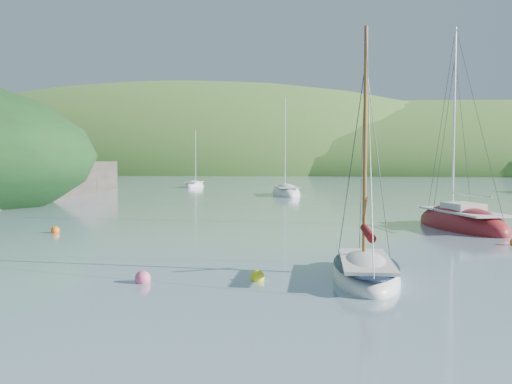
% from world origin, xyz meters
% --- Properties ---
extents(ground, '(700.00, 700.00, 0.00)m').
position_xyz_m(ground, '(0.00, 0.00, 0.00)').
color(ground, '#728E9E').
rests_on(ground, ground).
extents(shoreline_hills, '(690.00, 135.00, 56.00)m').
position_xyz_m(shoreline_hills, '(-9.66, 172.42, 0.00)').
color(shoreline_hills, '#336326').
rests_on(shoreline_hills, ground).
extents(daysailer_white, '(2.44, 5.52, 8.25)m').
position_xyz_m(daysailer_white, '(4.60, 1.45, 0.20)').
color(daysailer_white, silver).
rests_on(daysailer_white, ground).
extents(sloop_red, '(5.27, 8.30, 11.62)m').
position_xyz_m(sloop_red, '(9.45, 15.50, 0.22)').
color(sloop_red, maroon).
rests_on(sloop_red, ground).
extents(distant_sloop_a, '(4.71, 8.18, 11.04)m').
position_xyz_m(distant_sloop_a, '(-3.76, 42.39, 0.19)').
color(distant_sloop_a, silver).
rests_on(distant_sloop_a, ground).
extents(distant_sloop_c, '(2.29, 5.96, 8.41)m').
position_xyz_m(distant_sloop_c, '(-18.62, 58.16, 0.16)').
color(distant_sloop_c, silver).
rests_on(distant_sloop_c, ground).
extents(mooring_buoys, '(21.70, 10.49, 0.47)m').
position_xyz_m(mooring_buoys, '(-0.55, 4.32, 0.12)').
color(mooring_buoys, '#FFF21A').
rests_on(mooring_buoys, ground).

